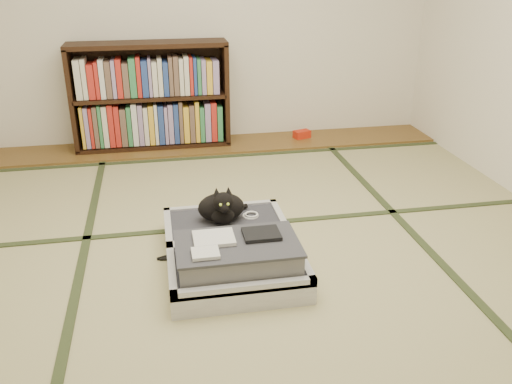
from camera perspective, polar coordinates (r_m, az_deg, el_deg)
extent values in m
plane|color=tan|center=(3.16, 0.28, -6.75)|extent=(4.50, 4.50, 0.00)
cube|color=brown|center=(4.96, -4.09, 4.97)|extent=(4.00, 0.50, 0.02)
cube|color=red|center=(5.12, 4.85, 6.08)|extent=(0.17, 0.13, 0.07)
plane|color=silver|center=(4.97, -4.88, 19.02)|extent=(4.00, 0.00, 4.00)
cube|color=#2D381E|center=(3.15, -18.06, -8.06)|extent=(0.05, 4.50, 0.01)
cube|color=#2D381E|center=(3.46, 16.81, -4.85)|extent=(0.05, 4.50, 0.01)
cube|color=#2D381E|center=(3.50, -0.96, -3.42)|extent=(4.00, 0.05, 0.01)
cube|color=#2D381E|center=(4.69, -3.65, 3.74)|extent=(4.00, 0.05, 0.01)
cube|color=black|center=(4.93, -18.71, 9.22)|extent=(0.04, 0.31, 0.87)
cube|color=black|center=(4.92, -3.25, 10.39)|extent=(0.04, 0.31, 0.87)
cube|color=black|center=(5.00, -10.62, 4.99)|extent=(1.35, 0.31, 0.04)
cube|color=black|center=(4.79, -11.42, 14.99)|extent=(1.35, 0.31, 0.04)
cube|color=black|center=(4.88, -11.00, 9.87)|extent=(1.29, 0.31, 0.03)
cube|color=black|center=(5.02, -11.02, 10.27)|extent=(1.35, 0.02, 0.87)
cube|color=gray|center=(4.91, -10.80, 7.35)|extent=(1.21, 0.22, 0.37)
cube|color=gray|center=(4.82, -11.18, 12.00)|extent=(1.21, 0.22, 0.33)
cube|color=silver|center=(2.87, -1.91, -8.81)|extent=(0.72, 0.48, 0.12)
cube|color=#2E2E36|center=(2.85, -1.92, -8.26)|extent=(0.64, 0.40, 0.09)
cube|color=silver|center=(2.65, -1.19, -10.12)|extent=(0.72, 0.04, 0.05)
cube|color=silver|center=(3.02, -2.58, -5.53)|extent=(0.72, 0.04, 0.05)
cube|color=silver|center=(2.81, -8.86, -8.25)|extent=(0.04, 0.48, 0.05)
cube|color=silver|center=(2.89, 4.77, -7.00)|extent=(0.04, 0.48, 0.05)
cube|color=silver|center=(3.27, -3.21, -4.38)|extent=(0.72, 0.48, 0.12)
cube|color=#2E2E36|center=(3.26, -3.22, -3.87)|extent=(0.64, 0.40, 0.09)
cube|color=silver|center=(3.05, -2.68, -5.18)|extent=(0.72, 0.04, 0.05)
cube|color=silver|center=(3.44, -3.72, -1.69)|extent=(0.72, 0.04, 0.05)
cube|color=silver|center=(3.22, -9.23, -3.80)|extent=(0.04, 0.48, 0.05)
cube|color=silver|center=(3.30, 2.62, -2.84)|extent=(0.04, 0.48, 0.05)
cylinder|color=black|center=(3.03, -2.63, -5.28)|extent=(0.64, 0.02, 0.02)
cube|color=gray|center=(2.80, -1.95, -6.76)|extent=(0.61, 0.37, 0.12)
cube|color=#3B3C43|center=(2.77, -1.97, -5.48)|extent=(0.63, 0.39, 0.01)
cube|color=silver|center=(2.79, -4.46, -4.86)|extent=(0.21, 0.17, 0.02)
cube|color=black|center=(2.82, 0.57, -4.43)|extent=(0.19, 0.15, 0.02)
cube|color=silver|center=(2.66, -5.34, -6.42)|extent=(0.13, 0.11, 0.02)
cube|color=white|center=(2.65, -5.72, -11.74)|extent=(0.06, 0.01, 0.04)
cube|color=white|center=(2.67, -3.21, -11.73)|extent=(0.05, 0.01, 0.03)
cube|color=orange|center=(2.72, 3.92, -10.75)|extent=(0.05, 0.01, 0.03)
cube|color=#197F33|center=(2.69, 2.53, -10.59)|extent=(0.04, 0.01, 0.03)
ellipsoid|color=black|center=(3.23, -3.69, -1.61)|extent=(0.28, 0.18, 0.17)
ellipsoid|color=black|center=(3.17, -3.50, -2.55)|extent=(0.14, 0.10, 0.10)
ellipsoid|color=black|center=(3.09, -3.48, -1.03)|extent=(0.12, 0.11, 0.11)
sphere|color=black|center=(3.06, -3.35, -1.73)|extent=(0.05, 0.05, 0.05)
cone|color=black|center=(3.08, -4.18, 0.03)|extent=(0.04, 0.05, 0.06)
cone|color=black|center=(3.09, -2.92, 0.13)|extent=(0.04, 0.05, 0.06)
sphere|color=#A5BF33|center=(3.04, -3.75, -1.34)|extent=(0.02, 0.02, 0.02)
sphere|color=#A5BF33|center=(3.05, -2.96, -1.28)|extent=(0.02, 0.02, 0.02)
cylinder|color=black|center=(3.34, -2.23, -1.83)|extent=(0.17, 0.10, 0.03)
torus|color=white|center=(3.30, -0.59, -2.51)|extent=(0.10, 0.10, 0.01)
torus|color=white|center=(3.29, -0.49, -2.36)|extent=(0.08, 0.08, 0.01)
cube|color=black|center=(3.15, -6.44, -6.90)|extent=(0.40, 0.07, 0.01)
cube|color=black|center=(3.19, -8.69, -6.52)|extent=(0.19, 0.08, 0.01)
cube|color=black|center=(3.21, -4.37, -6.18)|extent=(0.14, 0.16, 0.01)
cylinder|color=black|center=(3.27, -6.64, -5.66)|extent=(0.03, 0.07, 0.01)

